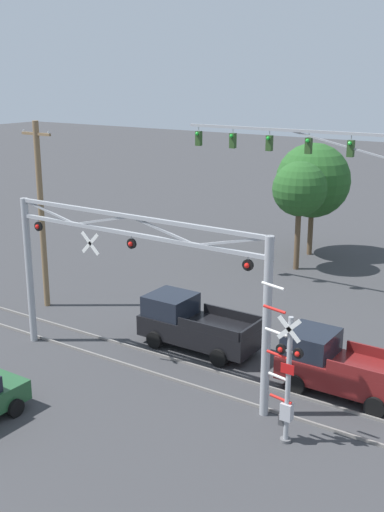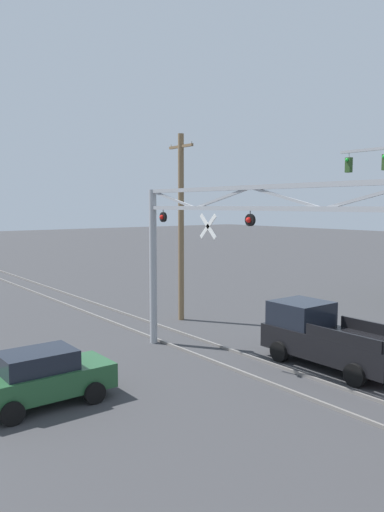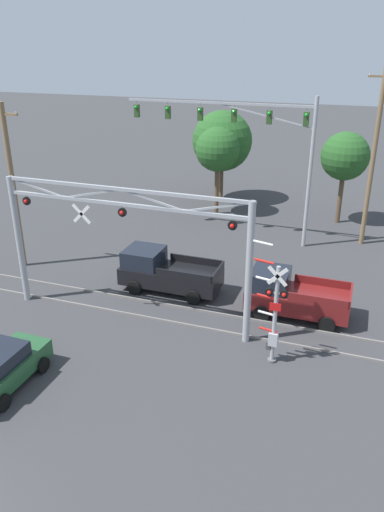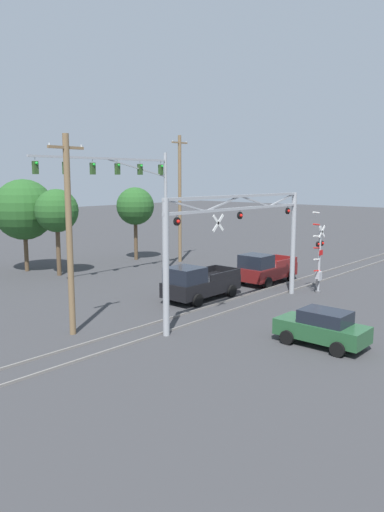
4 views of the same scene
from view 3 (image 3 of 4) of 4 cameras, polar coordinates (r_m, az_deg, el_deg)
name	(u,v)px [view 3 (image 3 of 4)]	position (r m, az deg, el deg)	size (l,w,h in m)	color
rail_track_near	(131,314)	(23.64, -6.97, -6.63)	(80.00, 0.08, 0.10)	gray
rail_track_far	(144,300)	(24.76, -5.51, -5.08)	(80.00, 0.08, 0.10)	gray
crossing_gantry	(124,237)	(21.70, -7.83, 2.17)	(11.43, 0.31, 6.23)	#9EA0A5
crossing_signal_mast	(273,317)	(19.60, 9.27, -6.87)	(1.45, 0.35, 5.12)	#9EA0A5
traffic_signal_span	(259,139)	(30.66, 7.66, 13.14)	(11.71, 0.39, 8.99)	#9EA0A5
pickup_truck_lead	(165,272)	(25.42, -3.09, -1.81)	(5.07, 2.28, 2.09)	black
pickup_truck_following	(292,295)	(23.59, 11.34, -4.40)	(4.69, 2.28, 2.09)	maroon
sedan_waiting	(2,368)	(20.00, -20.88, -11.84)	(1.92, 3.85, 1.56)	#23512D
utility_pole_left	(13,186)	(28.60, -19.77, 7.53)	(1.80, 0.28, 9.00)	brown
utility_pole_right	(373,158)	(31.82, 20.00, 10.49)	(1.80, 0.28, 10.57)	brown
background_tree_beyond_span	(222,141)	(39.23, 3.47, 12.98)	(4.59, 4.59, 7.02)	brown
background_tree_far_left_verge	(217,150)	(35.89, 2.93, 12.02)	(3.12, 3.12, 6.32)	brown
background_tree_far_right_verge	(345,157)	(35.56, 17.10, 10.81)	(3.25, 3.25, 6.31)	brown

